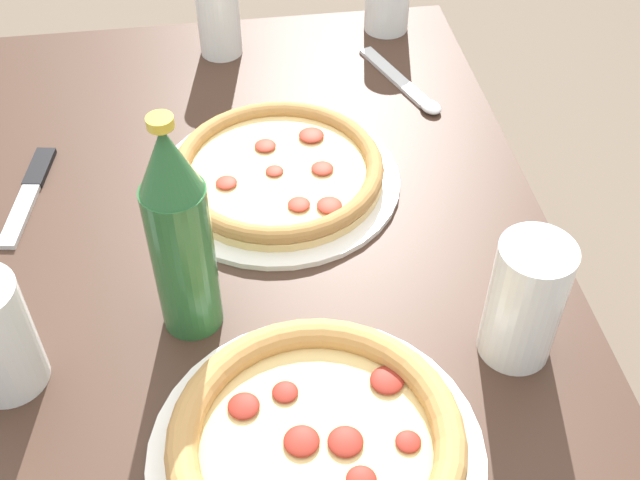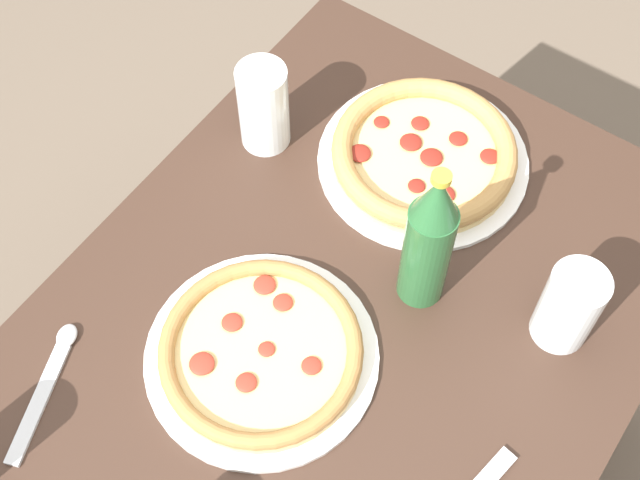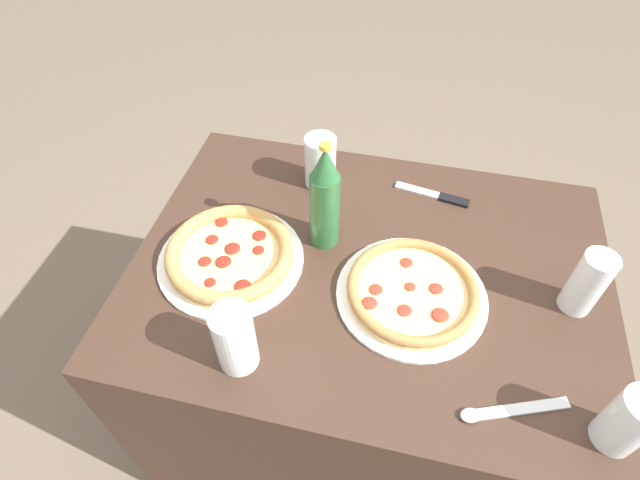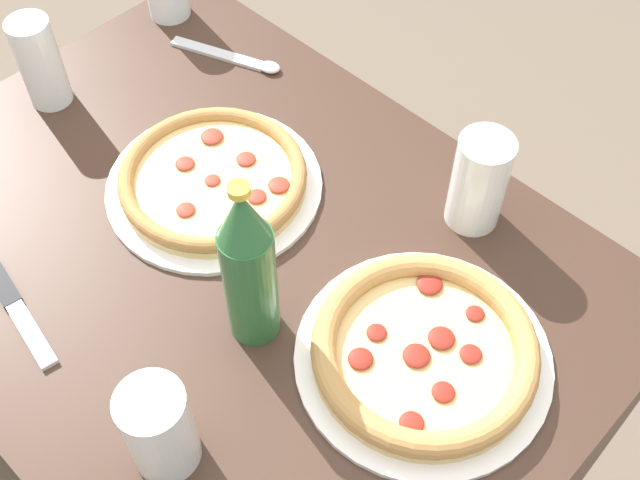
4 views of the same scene
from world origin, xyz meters
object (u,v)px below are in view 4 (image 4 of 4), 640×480
at_px(pizza_pepperoni, 213,180).
at_px(beer_bottle, 248,267).
at_px(glass_cola, 160,431).
at_px(glass_lemonade, 478,186).
at_px(glass_red_wine, 41,67).
at_px(pizza_veggie, 424,352).
at_px(spoon, 237,59).
at_px(knife, 17,309).

xyz_separation_m(pizza_pepperoni, beer_bottle, (0.21, -0.12, 0.11)).
xyz_separation_m(glass_cola, glass_lemonade, (0.04, 0.52, 0.01)).
bearing_deg(glass_red_wine, glass_cola, -22.82).
relative_size(pizza_veggie, glass_red_wine, 2.16).
xyz_separation_m(glass_red_wine, beer_bottle, (0.54, -0.06, 0.06)).
distance_m(pizza_pepperoni, spoon, 0.28).
xyz_separation_m(glass_lemonade, glass_red_wine, (-0.62, -0.27, -0.00)).
height_order(pizza_pepperoni, glass_lemonade, glass_lemonade).
xyz_separation_m(glass_cola, beer_bottle, (-0.05, 0.19, 0.07)).
height_order(glass_cola, knife, glass_cola).
bearing_deg(glass_lemonade, spoon, -179.30).
relative_size(glass_lemonade, knife, 0.80).
distance_m(knife, spoon, 0.55).
bearing_deg(spoon, glass_lemonade, 0.70).
bearing_deg(knife, glass_cola, 2.59).
relative_size(glass_red_wine, spoon, 0.76).
xyz_separation_m(glass_lemonade, spoon, (-0.48, -0.01, -0.06)).
height_order(pizza_veggie, knife, pizza_veggie).
distance_m(glass_red_wine, knife, 0.40).
xyz_separation_m(glass_lemonade, beer_bottle, (-0.09, -0.33, 0.06)).
bearing_deg(glass_lemonade, beer_bottle, -104.93).
distance_m(glass_cola, spoon, 0.68).
bearing_deg(pizza_pepperoni, pizza_veggie, -1.05).
relative_size(glass_red_wine, beer_bottle, 0.55).
distance_m(pizza_veggie, beer_bottle, 0.24).
height_order(pizza_veggie, glass_cola, glass_cola).
bearing_deg(glass_lemonade, glass_cola, -93.94).
height_order(glass_red_wine, beer_bottle, beer_bottle).
xyz_separation_m(knife, spoon, (-0.16, 0.53, 0.00)).
xyz_separation_m(pizza_pepperoni, knife, (-0.03, -0.32, -0.01)).
bearing_deg(pizza_veggie, beer_bottle, -149.61).
bearing_deg(pizza_veggie, glass_red_wine, -176.22).
bearing_deg(spoon, knife, -73.42).
bearing_deg(pizza_pepperoni, beer_bottle, -28.91).
height_order(beer_bottle, knife, beer_bottle).
bearing_deg(spoon, pizza_pepperoni, -49.06).
distance_m(glass_red_wine, spoon, 0.31).
height_order(glass_lemonade, glass_red_wine, same).
bearing_deg(pizza_veggie, pizza_pepperoni, 178.95).
height_order(pizza_pepperoni, knife, pizza_pepperoni).
height_order(pizza_veggie, glass_red_wine, glass_red_wine).
bearing_deg(glass_cola, pizza_pepperoni, 130.99).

